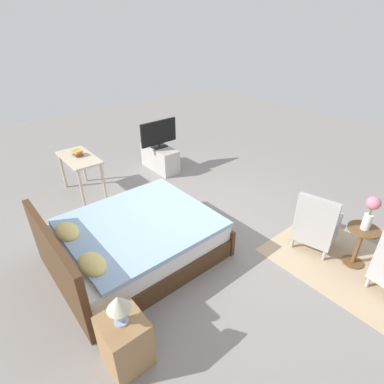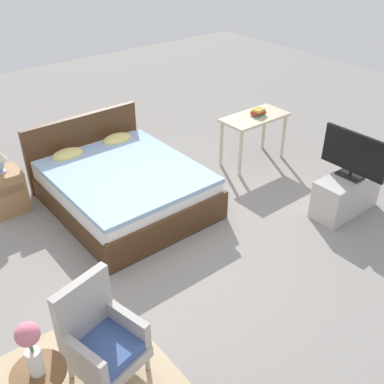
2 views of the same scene
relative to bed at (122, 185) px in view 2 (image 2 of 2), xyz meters
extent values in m
plane|color=gray|center=(0.05, -1.14, -0.30)|extent=(16.00, 16.00, 0.00)
cube|color=#472D19|center=(0.00, -0.05, -0.16)|extent=(1.73, 2.18, 0.28)
cube|color=white|center=(0.00, -0.05, 0.10)|extent=(1.66, 2.09, 0.24)
cube|color=#93B2D6|center=(0.00, -0.13, 0.25)|extent=(1.71, 1.92, 0.06)
cube|color=#472D19|center=(-0.01, 1.00, 0.18)|extent=(1.74, 0.09, 0.96)
cube|color=#472D19|center=(0.01, -1.10, -0.10)|extent=(1.74, 0.07, 0.40)
ellipsoid|color=#DBC670|center=(-0.39, 0.71, 0.29)|extent=(0.44, 0.28, 0.14)
ellipsoid|color=#DBC670|center=(0.38, 0.72, 0.29)|extent=(0.44, 0.28, 0.14)
cylinder|color=#ADA8A3|center=(-1.19, -2.37, -0.21)|extent=(0.04, 0.04, 0.16)
cylinder|color=#ADA8A3|center=(-1.74, -2.03, -0.21)|extent=(0.04, 0.04, 0.16)
cylinder|color=#ADA8A3|center=(-1.30, -1.93, -0.21)|extent=(0.04, 0.04, 0.16)
cube|color=#ADA8A3|center=(-1.47, -2.20, -0.07)|extent=(0.65, 0.65, 0.12)
cube|color=#3D5693|center=(-1.47, -2.20, 0.04)|extent=(0.60, 0.60, 0.10)
cube|color=#ADA8A3|center=(-1.52, -1.98, 0.31)|extent=(0.54, 0.20, 0.64)
cube|color=#ADA8A3|center=(-1.69, -2.26, 0.12)|extent=(0.19, 0.52, 0.26)
cube|color=#ADA8A3|center=(-1.24, -2.15, 0.12)|extent=(0.19, 0.52, 0.26)
cylinder|color=brown|center=(-2.04, -2.29, 0.29)|extent=(0.40, 0.40, 0.02)
cylinder|color=silver|center=(-2.04, -2.29, 0.41)|extent=(0.11, 0.11, 0.22)
cylinder|color=#477538|center=(-2.04, -2.29, 0.57)|extent=(0.02, 0.02, 0.10)
sphere|color=#DB7084|center=(-2.04, -2.29, 0.69)|extent=(0.17, 0.17, 0.17)
cube|color=#997047|center=(-1.25, 0.81, -0.01)|extent=(0.44, 0.40, 0.58)
cube|color=brown|center=(-1.25, 0.60, 0.11)|extent=(0.37, 0.01, 0.09)
cylinder|color=#9EADC6|center=(-1.25, 0.81, 0.29)|extent=(0.13, 0.13, 0.02)
cube|color=#B7B2AD|center=(2.20, -1.95, -0.04)|extent=(0.96, 0.40, 0.52)
cube|color=black|center=(2.20, -1.95, 0.24)|extent=(0.20, 0.32, 0.03)
cylinder|color=black|center=(2.20, -1.95, 0.28)|extent=(0.04, 0.04, 0.05)
cube|color=black|center=(2.20, -1.95, 0.56)|extent=(0.06, 0.88, 0.51)
cube|color=black|center=(2.22, -1.95, 0.56)|extent=(0.02, 0.82, 0.46)
cylinder|color=beige|center=(1.77, -0.41, 0.06)|extent=(0.05, 0.05, 0.72)
cylinder|color=beige|center=(2.71, -0.41, 0.06)|extent=(0.05, 0.05, 0.72)
cylinder|color=beige|center=(1.77, 0.01, 0.06)|extent=(0.05, 0.05, 0.72)
cylinder|color=beige|center=(2.71, 0.01, 0.06)|extent=(0.05, 0.05, 0.72)
cube|color=beige|center=(2.24, -0.20, 0.45)|extent=(1.04, 0.52, 0.04)
cube|color=#337A47|center=(2.30, -0.21, 0.48)|extent=(0.19, 0.16, 0.03)
cube|color=#AD2823|center=(2.30, -0.21, 0.51)|extent=(0.22, 0.14, 0.03)
cube|color=#B79333|center=(2.30, -0.21, 0.55)|extent=(0.19, 0.16, 0.04)
camera|label=1|loc=(-3.01, 1.44, 2.66)|focal=28.00mm
camera|label=2|loc=(-2.44, -4.56, 3.08)|focal=42.00mm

